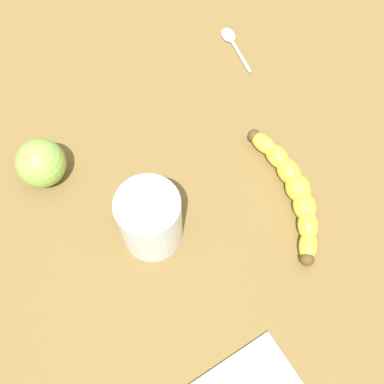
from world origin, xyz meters
The scene contains 5 objects.
wooden_tabletop centered at (0.00, 0.00, 1.50)cm, with size 120.00×120.00×3.00cm, color brown.
banana centered at (-3.97, 7.51, 4.87)cm, with size 12.31×21.49×3.74cm.
smoothie_glass centered at (15.67, -2.49, 8.27)cm, with size 8.92×8.92×10.67cm.
green_apple_fruit centered at (21.10, -21.39, 6.75)cm, with size 7.51×7.51×7.51cm, color #84B747.
teaspoon centered at (-19.96, -21.23, 3.40)cm, with size 5.41×10.96×0.80cm.
Camera 1 is at (29.00, 19.92, 69.64)cm, focal length 44.57 mm.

